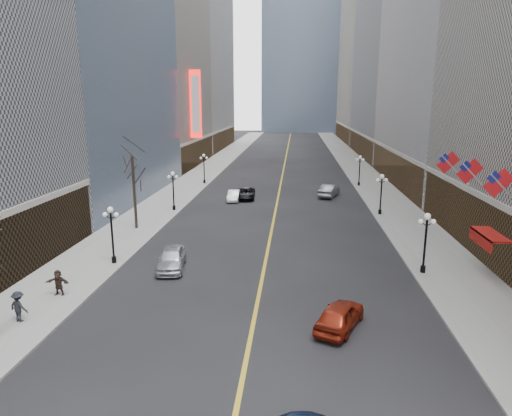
% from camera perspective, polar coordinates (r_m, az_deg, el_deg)
% --- Properties ---
extents(sidewalk_east, '(6.00, 230.00, 0.15)m').
position_cam_1_polar(sidewalk_east, '(74.74, 13.99, 3.22)').
color(sidewalk_east, gray).
rests_on(sidewalk_east, ground).
extents(sidewalk_west, '(6.00, 230.00, 0.15)m').
position_cam_1_polar(sidewalk_west, '(75.58, -7.50, 3.61)').
color(sidewalk_west, gray).
rests_on(sidewalk_west, ground).
extents(lane_line, '(0.25, 200.00, 0.02)m').
position_cam_1_polar(lane_line, '(83.73, 3.41, 4.58)').
color(lane_line, gold).
rests_on(lane_line, ground).
extents(bldg_east_c, '(26.60, 40.60, 48.80)m').
position_cam_1_polar(bldg_east_c, '(112.82, 20.21, 18.36)').
color(bldg_east_c, gray).
rests_on(bldg_east_c, ground).
extents(bldg_east_d, '(26.60, 46.60, 62.80)m').
position_cam_1_polar(bldg_east_d, '(155.39, 16.17, 19.60)').
color(bldg_east_d, '#A79D8A').
rests_on(bldg_east_d, ground).
extents(bldg_west_c, '(26.60, 30.60, 50.80)m').
position_cam_1_polar(bldg_west_c, '(96.18, -15.56, 20.31)').
color(bldg_west_c, '#A79D8A').
rests_on(bldg_west_c, ground).
extents(bldg_west_d, '(26.60, 38.60, 72.80)m').
position_cam_1_polar(bldg_west_d, '(130.05, -10.27, 23.48)').
color(bldg_west_d, beige).
rests_on(bldg_west_d, ground).
extents(streetlamp_east_1, '(1.26, 0.44, 4.52)m').
position_cam_1_polar(streetlamp_east_1, '(35.45, 20.45, -3.38)').
color(streetlamp_east_1, black).
rests_on(streetlamp_east_1, sidewalk_east).
extents(streetlamp_east_2, '(1.26, 0.44, 4.52)m').
position_cam_1_polar(streetlamp_east_2, '(52.53, 15.39, 2.18)').
color(streetlamp_east_2, black).
rests_on(streetlamp_east_2, sidewalk_east).
extents(streetlamp_east_3, '(1.26, 0.44, 4.52)m').
position_cam_1_polar(streetlamp_east_3, '(70.08, 12.83, 4.98)').
color(streetlamp_east_3, black).
rests_on(streetlamp_east_3, sidewalk_east).
extents(streetlamp_west_1, '(1.26, 0.44, 4.52)m').
position_cam_1_polar(streetlamp_west_1, '(36.92, -17.59, -2.52)').
color(streetlamp_west_1, black).
rests_on(streetlamp_west_1, sidewalk_west).
extents(streetlamp_west_2, '(1.26, 0.44, 4.52)m').
position_cam_1_polar(streetlamp_west_2, '(53.54, -10.32, 2.64)').
color(streetlamp_west_2, black).
rests_on(streetlamp_west_2, sidewalk_west).
extents(streetlamp_west_3, '(1.26, 0.44, 4.52)m').
position_cam_1_polar(streetlamp_west_3, '(70.84, -6.52, 5.31)').
color(streetlamp_west_3, black).
rests_on(streetlamp_west_3, sidewalk_west).
extents(flag_3, '(2.87, 0.12, 2.87)m').
position_cam_1_polar(flag_3, '(32.91, 28.32, 2.49)').
color(flag_3, '#B2B2B7').
rests_on(flag_3, ground).
extents(flag_4, '(2.87, 0.12, 2.87)m').
position_cam_1_polar(flag_4, '(37.50, 25.39, 3.92)').
color(flag_4, '#B2B2B7').
rests_on(flag_4, ground).
extents(flag_5, '(2.87, 0.12, 2.87)m').
position_cam_1_polar(flag_5, '(42.17, 23.09, 5.03)').
color(flag_5, '#B2B2B7').
rests_on(flag_5, ground).
extents(awning_c, '(1.40, 4.00, 0.93)m').
position_cam_1_polar(awning_c, '(36.79, 26.95, -3.12)').
color(awning_c, maroon).
rests_on(awning_c, ground).
extents(theatre_marquee, '(2.00, 0.55, 12.00)m').
position_cam_1_polar(theatre_marquee, '(84.73, -7.55, 12.73)').
color(theatre_marquee, red).
rests_on(theatre_marquee, ground).
extents(tree_west_far, '(3.60, 3.60, 7.92)m').
position_cam_1_polar(tree_west_far, '(46.00, -15.14, 4.91)').
color(tree_west_far, '#2D231C').
rests_on(tree_west_far, sidewalk_west).
extents(car_nb_near, '(2.68, 5.14, 1.67)m').
position_cam_1_polar(car_nb_near, '(35.52, -10.51, -6.22)').
color(car_nb_near, silver).
rests_on(car_nb_near, ground).
extents(car_nb_mid, '(1.58, 4.12, 1.34)m').
position_cam_1_polar(car_nb_mid, '(58.79, -2.81, 1.56)').
color(car_nb_mid, silver).
rests_on(car_nb_mid, ground).
extents(car_nb_far, '(2.57, 5.16, 1.40)m').
position_cam_1_polar(car_nb_far, '(59.85, -1.29, 1.81)').
color(car_nb_far, black).
rests_on(car_nb_far, ground).
extents(car_sb_mid, '(3.49, 4.89, 1.55)m').
position_cam_1_polar(car_sb_mid, '(26.73, 10.43, -13.07)').
color(car_sb_mid, maroon).
rests_on(car_sb_mid, ground).
extents(car_sb_far, '(3.26, 5.44, 1.69)m').
position_cam_1_polar(car_sb_far, '(61.98, 9.13, 2.18)').
color(car_sb_far, '#54595D').
rests_on(car_sb_far, ground).
extents(ped_west_walk, '(1.27, 0.78, 1.83)m').
position_cam_1_polar(ped_west_walk, '(29.93, -27.55, -10.86)').
color(ped_west_walk, black).
rests_on(ped_west_walk, sidewalk_west).
extents(ped_west_far, '(1.60, 0.52, 1.71)m').
position_cam_1_polar(ped_west_far, '(32.70, -23.48, -8.55)').
color(ped_west_far, black).
rests_on(ped_west_far, sidewalk_west).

